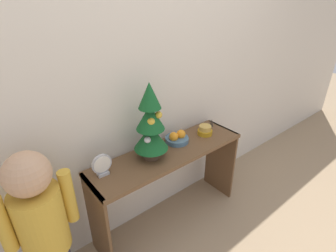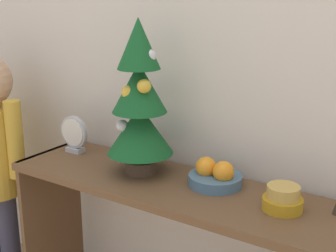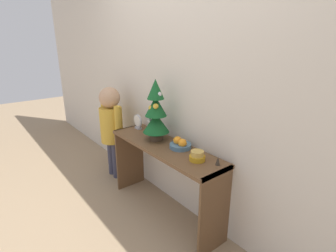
% 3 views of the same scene
% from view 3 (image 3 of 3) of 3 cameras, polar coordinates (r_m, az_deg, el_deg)
% --- Properties ---
extents(ground_plane, '(12.00, 12.00, 0.00)m').
position_cam_3_polar(ground_plane, '(2.60, -4.13, -19.48)').
color(ground_plane, '#997F60').
extents(back_wall, '(7.00, 0.05, 2.50)m').
position_cam_3_polar(back_wall, '(2.32, 3.59, 9.91)').
color(back_wall, beige).
rests_on(back_wall, ground_plane).
extents(console_table, '(1.27, 0.36, 0.70)m').
position_cam_3_polar(console_table, '(2.39, -0.82, -7.46)').
color(console_table, brown).
rests_on(console_table, ground_plane).
extents(mini_tree, '(0.24, 0.24, 0.57)m').
position_cam_3_polar(mini_tree, '(2.37, -2.67, 3.12)').
color(mini_tree, '#4C3828').
rests_on(mini_tree, console_table).
extents(fruit_bowl, '(0.19, 0.19, 0.10)m').
position_cam_3_polar(fruit_bowl, '(2.26, 2.66, -4.01)').
color(fruit_bowl, '#476B84').
rests_on(fruit_bowl, console_table).
extents(singing_bowl, '(0.12, 0.12, 0.08)m').
position_cam_3_polar(singing_bowl, '(2.05, 6.39, -6.54)').
color(singing_bowl, '#B78419').
rests_on(singing_bowl, console_table).
extents(desk_clock, '(0.14, 0.04, 0.16)m').
position_cam_3_polar(desk_clock, '(2.74, -6.58, 0.92)').
color(desk_clock, '#B2B2B7').
rests_on(desk_clock, console_table).
extents(figurine, '(0.04, 0.04, 0.07)m').
position_cam_3_polar(figurine, '(2.00, 10.81, -7.48)').
color(figurine, '#382D23').
rests_on(figurine, console_table).
extents(child_figure, '(0.40, 0.26, 1.09)m').
position_cam_3_polar(child_figure, '(3.08, -12.24, 0.72)').
color(child_figure, '#38384C').
rests_on(child_figure, ground_plane).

